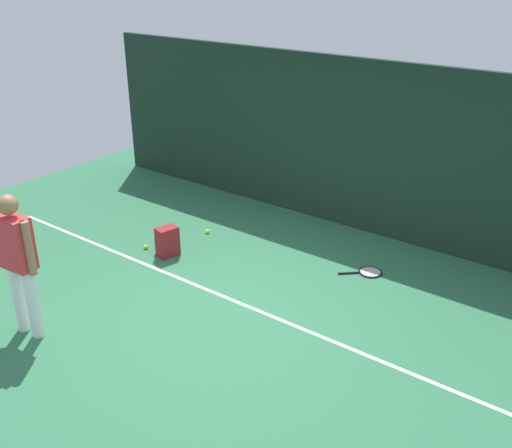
% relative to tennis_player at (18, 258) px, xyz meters
% --- Properties ---
extents(ground_plane, '(12.00, 12.00, 0.00)m').
position_rel_tennis_player_xyz_m(ground_plane, '(1.59, 1.79, -0.97)').
color(ground_plane, '#2D6B47').
extents(back_fence, '(10.00, 0.10, 2.63)m').
position_rel_tennis_player_xyz_m(back_fence, '(1.59, 4.79, 0.35)').
color(back_fence, '#192D23').
rests_on(back_fence, ground).
extents(court_line, '(9.00, 0.05, 0.00)m').
position_rel_tennis_player_xyz_m(court_line, '(1.59, 1.91, -0.96)').
color(court_line, white).
rests_on(court_line, ground).
extents(tennis_player, '(0.53, 0.26, 1.70)m').
position_rel_tennis_player_xyz_m(tennis_player, '(0.00, 0.00, 0.00)').
color(tennis_player, white).
rests_on(tennis_player, ground).
extents(tennis_racket, '(0.57, 0.55, 0.03)m').
position_rel_tennis_player_xyz_m(tennis_racket, '(2.48, 3.56, -0.95)').
color(tennis_racket, black).
rests_on(tennis_racket, ground).
extents(backpack, '(0.33, 0.34, 0.44)m').
position_rel_tennis_player_xyz_m(backpack, '(-0.09, 2.31, -0.76)').
color(backpack, maroon).
rests_on(backpack, ground).
extents(tennis_ball_near_player, '(0.07, 0.07, 0.07)m').
position_rel_tennis_player_xyz_m(tennis_ball_near_player, '(-0.49, 2.25, -0.93)').
color(tennis_ball_near_player, '#CCE033').
rests_on(tennis_ball_near_player, ground).
extents(tennis_ball_by_fence, '(0.07, 0.07, 0.07)m').
position_rel_tennis_player_xyz_m(tennis_ball_by_fence, '(-0.10, 3.20, -0.93)').
color(tennis_ball_by_fence, '#CCE033').
rests_on(tennis_ball_by_fence, ground).
extents(tennis_ball_mid_court, '(0.07, 0.07, 0.07)m').
position_rel_tennis_player_xyz_m(tennis_ball_mid_court, '(-0.38, 2.50, -0.93)').
color(tennis_ball_mid_court, '#CCE033').
rests_on(tennis_ball_mid_court, ground).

